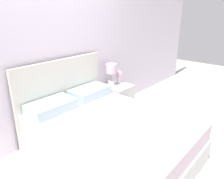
{
  "coord_description": "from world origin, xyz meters",
  "views": [
    {
      "loc": [
        -1.79,
        -2.54,
        1.8
      ],
      "look_at": [
        0.52,
        -0.54,
        0.66
      ],
      "focal_mm": 35.0,
      "sensor_mm": 36.0,
      "label": 1
    }
  ],
  "objects_px": {
    "bed": "(107,134)",
    "table_lamp": "(111,71)",
    "flower_vase": "(119,76)",
    "nightstand": "(118,99)"
  },
  "relations": [
    {
      "from": "bed",
      "to": "table_lamp",
      "type": "distance_m",
      "value": 1.35
    },
    {
      "from": "bed",
      "to": "flower_vase",
      "type": "bearing_deg",
      "value": 32.89
    },
    {
      "from": "bed",
      "to": "nightstand",
      "type": "height_order",
      "value": "bed"
    },
    {
      "from": "nightstand",
      "to": "table_lamp",
      "type": "distance_m",
      "value": 0.54
    },
    {
      "from": "nightstand",
      "to": "table_lamp",
      "type": "bearing_deg",
      "value": 122.72
    },
    {
      "from": "table_lamp",
      "to": "nightstand",
      "type": "bearing_deg",
      "value": -57.28
    },
    {
      "from": "table_lamp",
      "to": "flower_vase",
      "type": "distance_m",
      "value": 0.23
    },
    {
      "from": "table_lamp",
      "to": "flower_vase",
      "type": "xyz_separation_m",
      "value": [
        0.19,
        -0.02,
        -0.13
      ]
    },
    {
      "from": "bed",
      "to": "flower_vase",
      "type": "height_order",
      "value": "bed"
    },
    {
      "from": "nightstand",
      "to": "flower_vase",
      "type": "xyz_separation_m",
      "value": [
        0.12,
        0.08,
        0.39
      ]
    }
  ]
}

